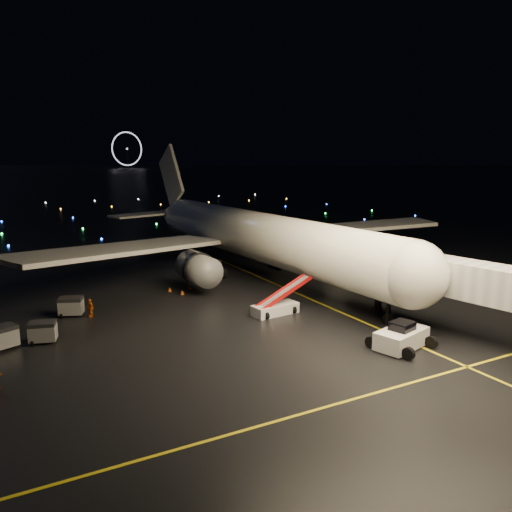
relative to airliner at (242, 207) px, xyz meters
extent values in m
plane|color=black|center=(-11.79, 273.86, -8.62)|extent=(2000.00, 2000.00, 0.00)
cube|color=gold|center=(0.21, -11.14, -8.61)|extent=(0.25, 80.00, 0.02)
cube|color=gold|center=(-16.79, -36.14, -8.61)|extent=(60.00, 0.25, 0.02)
cube|color=silver|center=(-1.37, -31.06, -7.52)|extent=(5.10, 3.54, 2.20)
imported|color=#DE600D|center=(-21.89, -10.88, -7.73)|extent=(0.72, 1.12, 1.78)
cone|color=orange|center=(-11.39, -7.53, -8.36)|extent=(0.58, 0.58, 0.53)
cone|color=orange|center=(-9.88, -5.86, -8.35)|extent=(0.51, 0.51, 0.53)
cone|color=orange|center=(-12.20, -5.59, -8.35)|extent=(0.62, 0.62, 0.53)
cube|color=gray|center=(-26.61, -16.12, -7.73)|extent=(2.41, 1.98, 1.78)
cube|color=gray|center=(-23.46, -9.71, -7.70)|extent=(2.56, 2.19, 1.83)
cube|color=gray|center=(-29.68, -16.14, -7.67)|extent=(2.67, 2.34, 1.89)
camera|label=1|loc=(-29.60, -58.96, 6.42)|focal=35.00mm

